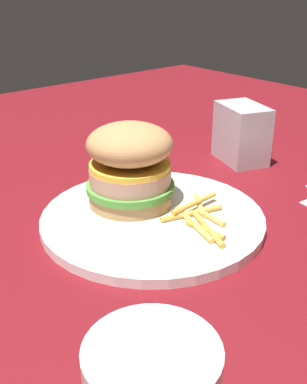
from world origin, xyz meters
TOP-DOWN VIEW (x-y plane):
  - ground_plane at (0.00, 0.00)m, footprint 1.60×1.60m
  - plate at (-0.00, -0.03)m, footprint 0.28×0.28m
  - sandwich at (0.00, -0.07)m, footprint 0.11×0.11m
  - fries_pile at (-0.03, 0.02)m, footprint 0.09×0.11m
  - napkin_dispenser at (-0.25, -0.10)m, footprint 0.09×0.11m

SIDE VIEW (x-z plane):
  - ground_plane at x=0.00m, z-range 0.00..0.00m
  - plate at x=0.00m, z-range 0.00..0.01m
  - fries_pile at x=-0.03m, z-range 0.01..0.02m
  - napkin_dispenser at x=-0.25m, z-range 0.00..0.09m
  - sandwich at x=0.00m, z-range 0.01..0.12m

